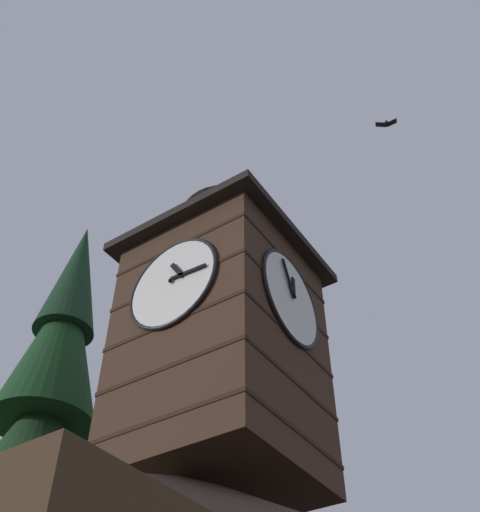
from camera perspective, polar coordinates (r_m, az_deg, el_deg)
The scene contains 2 objects.
clock_tower at distance 16.05m, azimuth -1.63°, elevation -7.09°, with size 4.67×4.67×9.64m.
flying_bird_high at distance 20.66m, azimuth 13.01°, elevation 11.51°, with size 0.38×0.67×0.16m.
Camera 1 is at (10.57, 5.26, 2.01)m, focal length 44.56 mm.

